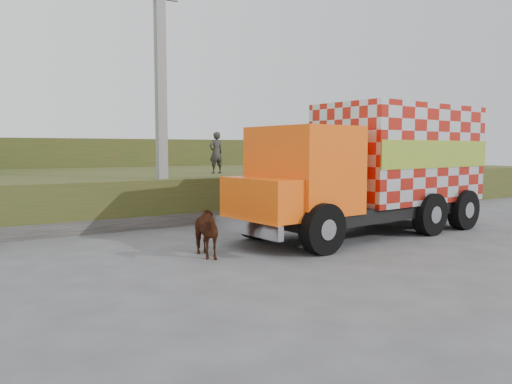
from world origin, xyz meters
TOP-DOWN VIEW (x-y plane):
  - ground at (0.00, 0.00)m, footprint 120.00×120.00m
  - embankment at (0.00, 10.00)m, footprint 40.00×12.00m
  - embankment_far at (0.00, 22.00)m, footprint 40.00×12.00m
  - retaining_strip at (-2.00, 4.20)m, footprint 16.00×0.50m
  - utility_pole at (-1.00, 4.60)m, footprint 1.20×0.30m
  - cargo_truck at (3.77, -0.06)m, footprint 8.63×3.62m
  - cow at (-2.00, -0.41)m, footprint 0.75×1.44m
  - pedestrian at (2.12, 6.88)m, footprint 0.62×0.43m

SIDE VIEW (x-z plane):
  - ground at x=0.00m, z-range 0.00..0.00m
  - retaining_strip at x=-2.00m, z-range 0.00..0.40m
  - cow at x=-2.00m, z-range 0.00..1.18m
  - embankment at x=0.00m, z-range 0.00..1.50m
  - embankment_far at x=0.00m, z-range 0.00..3.00m
  - cargo_truck at x=3.77m, z-range 0.06..3.81m
  - pedestrian at x=2.12m, z-range 1.50..3.13m
  - utility_pole at x=-1.00m, z-range 0.08..8.07m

